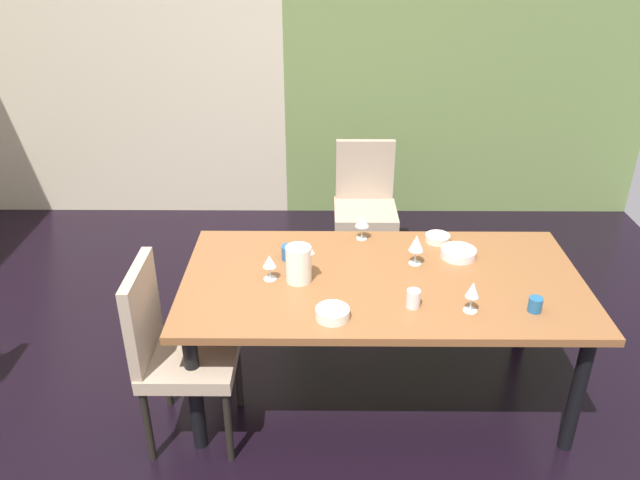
{
  "coord_description": "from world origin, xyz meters",
  "views": [
    {
      "loc": [
        0.23,
        -2.47,
        2.35
      ],
      "look_at": [
        0.21,
        0.39,
        0.85
      ],
      "focal_mm": 35.0,
      "sensor_mm": 36.0,
      "label": 1
    }
  ],
  "objects_px": {
    "dining_table": "(382,289)",
    "wine_glass_south": "(269,262)",
    "wine_glass_west": "(362,222)",
    "serving_bowl_near_shelf": "(438,238)",
    "wine_glass_front": "(416,244)",
    "wine_glass_right": "(473,291)",
    "chair_head_far": "(365,200)",
    "cup_east": "(413,299)",
    "pitcher_north": "(299,264)",
    "serving_bowl_left": "(332,313)",
    "cup_rear": "(289,252)",
    "cup_center": "(535,305)",
    "chair_left_near": "(172,346)",
    "serving_bowl_corner": "(458,253)"
  },
  "relations": [
    {
      "from": "wine_glass_right",
      "to": "pitcher_north",
      "type": "bearing_deg",
      "value": 161.67
    },
    {
      "from": "wine_glass_west",
      "to": "serving_bowl_corner",
      "type": "distance_m",
      "value": 0.55
    },
    {
      "from": "wine_glass_south",
      "to": "cup_rear",
      "type": "height_order",
      "value": "wine_glass_south"
    },
    {
      "from": "wine_glass_west",
      "to": "serving_bowl_near_shelf",
      "type": "height_order",
      "value": "wine_glass_west"
    },
    {
      "from": "wine_glass_front",
      "to": "serving_bowl_near_shelf",
      "type": "xyz_separation_m",
      "value": [
        0.16,
        0.25,
        -0.1
      ]
    },
    {
      "from": "serving_bowl_near_shelf",
      "to": "cup_center",
      "type": "distance_m",
      "value": 0.77
    },
    {
      "from": "wine_glass_south",
      "to": "dining_table",
      "type": "bearing_deg",
      "value": 2.09
    },
    {
      "from": "dining_table",
      "to": "wine_glass_south",
      "type": "distance_m",
      "value": 0.59
    },
    {
      "from": "dining_table",
      "to": "chair_left_near",
      "type": "distance_m",
      "value": 1.07
    },
    {
      "from": "cup_rear",
      "to": "wine_glass_front",
      "type": "bearing_deg",
      "value": -3.97
    },
    {
      "from": "chair_left_near",
      "to": "serving_bowl_near_shelf",
      "type": "distance_m",
      "value": 1.54
    },
    {
      "from": "wine_glass_south",
      "to": "cup_rear",
      "type": "bearing_deg",
      "value": 67.89
    },
    {
      "from": "wine_glass_west",
      "to": "wine_glass_right",
      "type": "height_order",
      "value": "wine_glass_right"
    },
    {
      "from": "dining_table",
      "to": "cup_center",
      "type": "relative_size",
      "value": 28.48
    },
    {
      "from": "dining_table",
      "to": "cup_east",
      "type": "height_order",
      "value": "cup_east"
    },
    {
      "from": "wine_glass_west",
      "to": "cup_rear",
      "type": "distance_m",
      "value": 0.47
    },
    {
      "from": "wine_glass_south",
      "to": "cup_center",
      "type": "distance_m",
      "value": 1.27
    },
    {
      "from": "wine_glass_south",
      "to": "wine_glass_west",
      "type": "distance_m",
      "value": 0.65
    },
    {
      "from": "wine_glass_right",
      "to": "serving_bowl_left",
      "type": "relative_size",
      "value": 1.0
    },
    {
      "from": "chair_head_far",
      "to": "cup_rear",
      "type": "height_order",
      "value": "chair_head_far"
    },
    {
      "from": "dining_table",
      "to": "cup_east",
      "type": "relative_size",
      "value": 22.85
    },
    {
      "from": "serving_bowl_corner",
      "to": "serving_bowl_left",
      "type": "xyz_separation_m",
      "value": [
        -0.68,
        -0.57,
        0.0
      ]
    },
    {
      "from": "chair_head_far",
      "to": "wine_glass_south",
      "type": "distance_m",
      "value": 1.56
    },
    {
      "from": "wine_glass_right",
      "to": "cup_rear",
      "type": "distance_m",
      "value": 0.99
    },
    {
      "from": "cup_east",
      "to": "pitcher_north",
      "type": "height_order",
      "value": "pitcher_north"
    },
    {
      "from": "dining_table",
      "to": "wine_glass_south",
      "type": "bearing_deg",
      "value": -177.91
    },
    {
      "from": "wine_glass_west",
      "to": "serving_bowl_near_shelf",
      "type": "relative_size",
      "value": 1.03
    },
    {
      "from": "dining_table",
      "to": "wine_glass_front",
      "type": "bearing_deg",
      "value": 37.98
    },
    {
      "from": "wine_glass_right",
      "to": "cup_center",
      "type": "relative_size",
      "value": 2.19
    },
    {
      "from": "serving_bowl_left",
      "to": "pitcher_north",
      "type": "xyz_separation_m",
      "value": [
        -0.16,
        0.32,
        0.07
      ]
    },
    {
      "from": "chair_left_near",
      "to": "wine_glass_south",
      "type": "relative_size",
      "value": 7.03
    },
    {
      "from": "wine_glass_front",
      "to": "wine_glass_right",
      "type": "bearing_deg",
      "value": -65.57
    },
    {
      "from": "chair_left_near",
      "to": "serving_bowl_left",
      "type": "relative_size",
      "value": 6.17
    },
    {
      "from": "wine_glass_right",
      "to": "serving_bowl_corner",
      "type": "height_order",
      "value": "wine_glass_right"
    },
    {
      "from": "dining_table",
      "to": "cup_east",
      "type": "bearing_deg",
      "value": -65.5
    },
    {
      "from": "chair_head_far",
      "to": "serving_bowl_corner",
      "type": "bearing_deg",
      "value": 109.56
    },
    {
      "from": "cup_east",
      "to": "chair_head_far",
      "type": "bearing_deg",
      "value": 94.13
    },
    {
      "from": "chair_head_far",
      "to": "wine_glass_west",
      "type": "distance_m",
      "value": 1.03
    },
    {
      "from": "dining_table",
      "to": "cup_center",
      "type": "xyz_separation_m",
      "value": [
        0.68,
        -0.29,
        0.11
      ]
    },
    {
      "from": "serving_bowl_left",
      "to": "dining_table",
      "type": "bearing_deg",
      "value": 54.26
    },
    {
      "from": "wine_glass_west",
      "to": "pitcher_north",
      "type": "xyz_separation_m",
      "value": [
        -0.34,
        -0.45,
        -0.01
      ]
    },
    {
      "from": "wine_glass_right",
      "to": "serving_bowl_near_shelf",
      "type": "relative_size",
      "value": 1.13
    },
    {
      "from": "serving_bowl_left",
      "to": "pitcher_north",
      "type": "relative_size",
      "value": 0.82
    },
    {
      "from": "wine_glass_west",
      "to": "cup_east",
      "type": "height_order",
      "value": "wine_glass_west"
    },
    {
      "from": "serving_bowl_corner",
      "to": "pitcher_north",
      "type": "height_order",
      "value": "pitcher_north"
    },
    {
      "from": "chair_left_near",
      "to": "chair_head_far",
      "type": "height_order",
      "value": "chair_left_near"
    },
    {
      "from": "wine_glass_front",
      "to": "serving_bowl_left",
      "type": "bearing_deg",
      "value": -131.32
    },
    {
      "from": "cup_center",
      "to": "cup_east",
      "type": "bearing_deg",
      "value": 176.69
    },
    {
      "from": "serving_bowl_corner",
      "to": "serving_bowl_left",
      "type": "height_order",
      "value": "serving_bowl_left"
    },
    {
      "from": "dining_table",
      "to": "wine_glass_south",
      "type": "height_order",
      "value": "wine_glass_south"
    }
  ]
}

